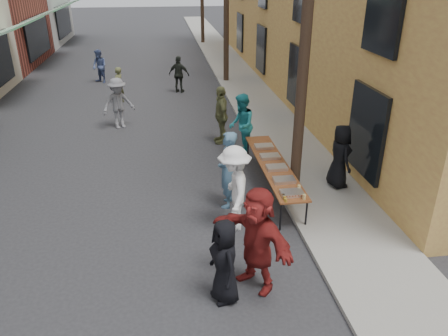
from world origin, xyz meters
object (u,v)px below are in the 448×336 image
object	(u,v)px
serving_table	(274,165)
server	(340,156)
catering_tray_sausage	(292,193)
guest_front_c	(241,125)
utility_pole_near	(308,9)
guest_front_a	(225,261)

from	to	relation	value
serving_table	server	distance (m)	1.70
catering_tray_sausage	guest_front_c	world-z (taller)	guest_front_c
utility_pole_near	guest_front_a	size ratio (longest dim) A/B	5.74
serving_table	catering_tray_sausage	world-z (taller)	catering_tray_sausage
guest_front_a	serving_table	bearing A→B (deg)	139.91
serving_table	catering_tray_sausage	bearing A→B (deg)	-90.00
serving_table	server	xyz separation A→B (m)	(1.68, -0.15, 0.22)
guest_front_a	guest_front_c	world-z (taller)	guest_front_c
catering_tray_sausage	guest_front_a	xyz separation A→B (m)	(-1.81, -2.20, -0.01)
guest_front_c	catering_tray_sausage	bearing A→B (deg)	13.45
utility_pole_near	guest_front_a	xyz separation A→B (m)	(-2.31, -3.58, -3.72)
utility_pole_near	server	bearing A→B (deg)	5.58
catering_tray_sausage	server	bearing A→B (deg)	41.64
utility_pole_near	server	size ratio (longest dim) A/B	5.42
server	utility_pole_near	bearing A→B (deg)	89.89
serving_table	utility_pole_near	bearing A→B (deg)	-28.30
catering_tray_sausage	guest_front_a	size ratio (longest dim) A/B	0.32
utility_pole_near	server	distance (m)	3.76
catering_tray_sausage	server	distance (m)	2.26
serving_table	guest_front_a	size ratio (longest dim) A/B	2.55
server	guest_front_c	bearing A→B (deg)	32.96
utility_pole_near	guest_front_a	bearing A→B (deg)	-122.85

